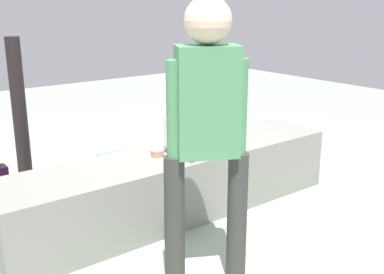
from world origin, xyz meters
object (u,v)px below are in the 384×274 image
(child_seated, at_px, (183,125))
(party_cup_red, at_px, (181,149))
(cake_plate, at_px, (157,155))
(gift_bag, at_px, (111,168))
(water_bottle_far_side, at_px, (203,141))
(adult_standing, at_px, (207,120))
(water_bottle_near_gift, at_px, (226,156))

(child_seated, xyz_separation_m, party_cup_red, (0.86, 1.19, -0.65))
(child_seated, xyz_separation_m, cake_plate, (-0.21, 0.02, -0.19))
(gift_bag, height_order, party_cup_red, gift_bag)
(water_bottle_far_side, relative_size, party_cup_red, 2.57)
(adult_standing, height_order, party_cup_red, adult_standing)
(child_seated, height_order, gift_bag, child_seated)
(adult_standing, height_order, cake_plate, adult_standing)
(adult_standing, distance_m, party_cup_red, 2.55)
(cake_plate, relative_size, party_cup_red, 2.42)
(water_bottle_far_side, bearing_deg, child_seated, -134.70)
(cake_plate, bearing_deg, water_bottle_far_side, 39.78)
(child_seated, xyz_separation_m, water_bottle_far_side, (1.09, 1.11, -0.59))
(adult_standing, bearing_deg, party_cup_red, 56.97)
(water_bottle_far_side, bearing_deg, water_bottle_near_gift, -102.94)
(child_seated, relative_size, cake_plate, 2.16)
(gift_bag, bearing_deg, adult_standing, -100.17)
(water_bottle_near_gift, bearing_deg, gift_bag, 165.69)
(cake_plate, distance_m, gift_bag, 0.95)
(gift_bag, bearing_deg, cake_plate, -95.43)
(adult_standing, bearing_deg, water_bottle_far_side, 51.32)
(water_bottle_far_side, xyz_separation_m, party_cup_red, (-0.23, 0.09, -0.06))
(water_bottle_far_side, height_order, party_cup_red, water_bottle_far_side)
(water_bottle_near_gift, bearing_deg, adult_standing, -135.04)
(gift_bag, bearing_deg, water_bottle_near_gift, -14.31)
(child_seated, distance_m, water_bottle_far_side, 1.66)
(child_seated, relative_size, water_bottle_far_side, 2.02)
(adult_standing, xyz_separation_m, party_cup_red, (1.30, 2.00, -0.91))
(gift_bag, distance_m, party_cup_red, 1.04)
(adult_standing, relative_size, water_bottle_near_gift, 7.26)
(child_seated, bearing_deg, cake_plate, 175.33)
(gift_bag, height_order, water_bottle_near_gift, gift_bag)
(child_seated, xyz_separation_m, adult_standing, (-0.43, -0.80, 0.26))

